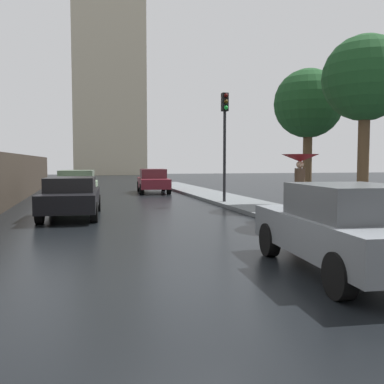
# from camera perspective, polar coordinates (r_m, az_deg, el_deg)

# --- Properties ---
(ground) EXTENTS (120.00, 120.00, 0.00)m
(ground) POSITION_cam_1_polar(r_m,az_deg,el_deg) (6.40, -1.16, -12.43)
(ground) COLOR black
(car_black_near_kerb) EXTENTS (1.99, 4.57, 1.31)m
(car_black_near_kerb) POSITION_cam_1_polar(r_m,az_deg,el_deg) (14.77, -15.55, -0.51)
(car_black_near_kerb) COLOR black
(car_black_near_kerb) RESTS_ON ground
(car_maroon_mid_road) EXTENTS (1.96, 4.30, 1.40)m
(car_maroon_mid_road) POSITION_cam_1_polar(r_m,az_deg,el_deg) (25.69, -5.12, 1.50)
(car_maroon_mid_road) COLOR maroon
(car_maroon_mid_road) RESTS_ON ground
(car_grey_far_ahead) EXTENTS (2.03, 4.19, 1.45)m
(car_grey_far_ahead) POSITION_cam_1_polar(r_m,az_deg,el_deg) (7.50, 19.47, -4.40)
(car_grey_far_ahead) COLOR slate
(car_grey_far_ahead) RESTS_ON ground
(car_green_behind_camera) EXTENTS (1.97, 4.69, 1.44)m
(car_green_behind_camera) POSITION_cam_1_polar(r_m,az_deg,el_deg) (20.13, -14.82, 0.78)
(car_green_behind_camera) COLOR slate
(car_green_behind_camera) RESTS_ON ground
(pedestrian_with_umbrella_near) EXTENTS (1.15, 1.15, 1.90)m
(pedestrian_with_umbrella_near) POSITION_cam_1_polar(r_m,az_deg,el_deg) (13.82, 13.97, 3.42)
(pedestrian_with_umbrella_near) COLOR black
(pedestrian_with_umbrella_near) RESTS_ON sidewalk_strip
(traffic_light) EXTENTS (0.26, 0.39, 4.53)m
(traffic_light) POSITION_cam_1_polar(r_m,az_deg,el_deg) (18.39, 4.33, 8.50)
(traffic_light) COLOR black
(traffic_light) RESTS_ON sidewalk_strip
(street_tree_near) EXTENTS (2.48, 2.48, 5.48)m
(street_tree_near) POSITION_cam_1_polar(r_m,az_deg,el_deg) (13.97, 21.78, 13.48)
(street_tree_near) COLOR #4C3823
(street_tree_near) RESTS_ON ground
(street_tree_mid) EXTENTS (2.64, 2.64, 5.38)m
(street_tree_mid) POSITION_cam_1_polar(r_m,az_deg,el_deg) (17.64, 15.01, 11.00)
(street_tree_mid) COLOR #4C3823
(street_tree_mid) RESTS_ON ground
(distant_tower) EXTENTS (10.19, 6.99, 36.95)m
(distant_tower) POSITION_cam_1_polar(r_m,az_deg,el_deg) (64.86, -10.78, 16.58)
(distant_tower) COLOR #B2A88E
(distant_tower) RESTS_ON ground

